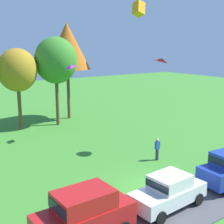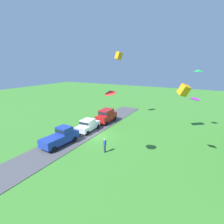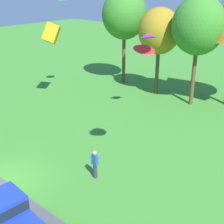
{
  "view_description": "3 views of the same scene",
  "coord_description": "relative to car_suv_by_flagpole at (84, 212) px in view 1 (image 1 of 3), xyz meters",
  "views": [
    {
      "loc": [
        -12.26,
        -12.96,
        8.68
      ],
      "look_at": [
        0.09,
        4.7,
        3.99
      ],
      "focal_mm": 50.0,
      "sensor_mm": 36.0,
      "label": 1
    },
    {
      "loc": [
        19.24,
        13.16,
        9.9
      ],
      "look_at": [
        2.3,
        3.87,
        4.62
      ],
      "focal_mm": 28.0,
      "sensor_mm": 36.0,
      "label": 2
    },
    {
      "loc": [
        14.18,
        -7.17,
        10.38
      ],
      "look_at": [
        2.36,
        6.36,
        2.88
      ],
      "focal_mm": 50.0,
      "sensor_mm": 36.0,
      "label": 3
    }
  ],
  "objects": [
    {
      "name": "pavement_strip",
      "position": [
        6.01,
        -0.43,
        -1.27
      ],
      "size": [
        36.0,
        4.4,
        0.06
      ],
      "primitive_type": "cube",
      "color": "#4C4C51",
      "rests_on": "ground"
    },
    {
      "name": "person_beside_suv",
      "position": [
        9.53,
        5.41,
        -0.42
      ],
      "size": [
        0.36,
        0.24,
        1.71
      ],
      "color": "#2D334C",
      "rests_on": "ground"
    },
    {
      "name": "kite_box_high_left",
      "position": [
        17.63,
        17.69,
        11.38
      ],
      "size": [
        1.55,
        1.47,
        1.98
      ],
      "primitive_type": "cube",
      "rotation": [
        0.33,
        0.3,
        1.68
      ],
      "color": "orange"
    },
    {
      "name": "kite_diamond_near_flag",
      "position": [
        6.81,
        14.07,
        5.44
      ],
      "size": [
        1.29,
        1.3,
        0.54
      ],
      "primitive_type": "pyramid",
      "rotation": [
        0.28,
        0.0,
        4.14
      ],
      "color": "purple"
    },
    {
      "name": "car_suv_by_flagpole",
      "position": [
        0.0,
        0.0,
        0.0
      ],
      "size": [
        4.63,
        2.1,
        2.28
      ],
      "color": "red",
      "rests_on": "ground"
    },
    {
      "name": "kite_delta_trailing_tail",
      "position": [
        11.38,
        7.18,
        6.17
      ],
      "size": [
        1.43,
        1.41,
        0.57
      ],
      "primitive_type": "cone",
      "rotation": [
        -0.28,
        0.0,
        4.37
      ],
      "color": "red"
    },
    {
      "name": "tree_far_right",
      "position": [
        3.94,
        20.0,
        4.83
      ],
      "size": [
        3.95,
        3.95,
        8.33
      ],
      "color": "brown",
      "rests_on": "ground"
    },
    {
      "name": "tree_left_of_center",
      "position": [
        10.44,
        21.72,
        7.17
      ],
      "size": [
        5.27,
        5.27,
        11.13
      ],
      "color": "brown",
      "rests_on": "ground"
    },
    {
      "name": "car_sedan_far_end",
      "position": [
        5.05,
        -0.26,
        -0.25
      ],
      "size": [
        4.5,
        2.17,
        1.84
      ],
      "color": "white",
      "rests_on": "ground"
    },
    {
      "name": "tree_center_back",
      "position": [
        8.0,
        19.65,
        5.7
      ],
      "size": [
        4.5,
        4.5,
        9.49
      ],
      "color": "brown",
      "rests_on": "ground"
    },
    {
      "name": "ground_plane",
      "position": [
        6.01,
        1.83,
        -1.3
      ],
      "size": [
        120.0,
        120.0,
        0.0
      ],
      "primitive_type": "plane",
      "color": "#3D842D"
    }
  ]
}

